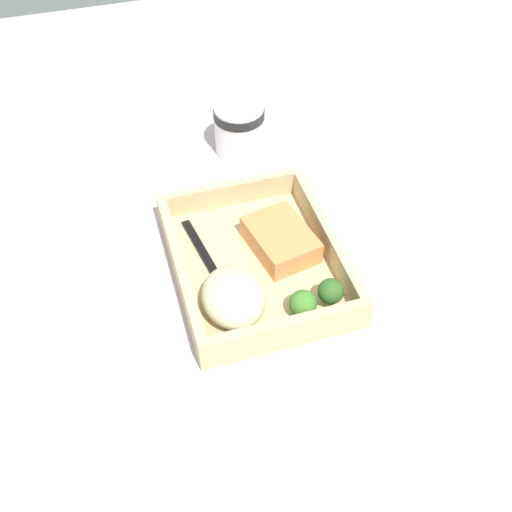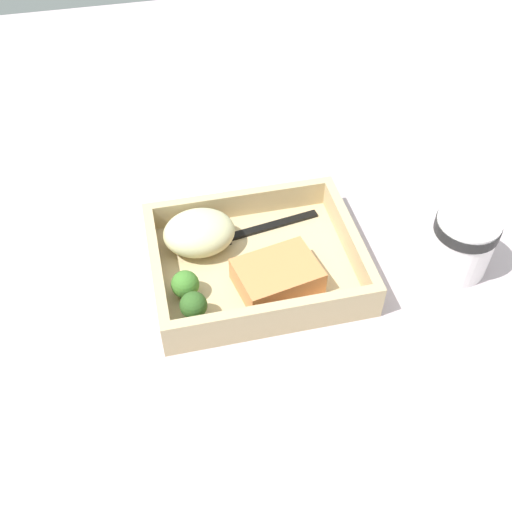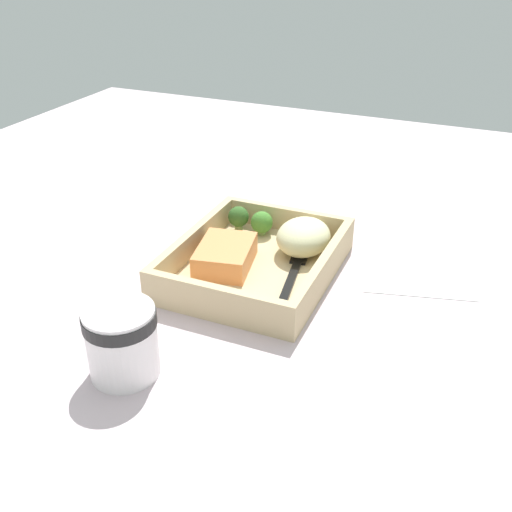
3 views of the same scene
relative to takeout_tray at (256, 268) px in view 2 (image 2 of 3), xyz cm
name	(u,v)px [view 2 (image 2 of 3)]	position (x,y,z in cm)	size (l,w,h in cm)	color
ground_plane	(256,276)	(0.00, 0.00, -1.60)	(160.00, 160.00, 2.00)	#C4B0B8
takeout_tray	(256,268)	(0.00, 0.00, 0.00)	(25.15, 20.32, 1.20)	tan
tray_rim	(256,254)	(0.00, 0.00, 2.38)	(25.15, 20.32, 3.55)	tan
salmon_fillet	(277,276)	(-1.69, 3.79, 2.19)	(9.41, 6.94, 3.19)	#E3864B
mashed_potatoes	(199,233)	(6.16, -4.59, 3.01)	(8.91, 7.39, 4.81)	beige
broccoli_floret_1	(185,285)	(9.03, 2.95, 2.47)	(3.28, 3.28, 3.58)	#7EA863
broccoli_floret_2	(194,306)	(8.59, 6.54, 2.87)	(3.12, 3.12, 3.93)	#7B9959
fork	(253,231)	(-0.91, -5.61, 0.82)	(15.86, 4.11, 0.44)	black
paper_cup	(463,241)	(-24.37, 4.69, 3.84)	(7.63, 7.63, 7.97)	white
receipt_slip	(180,174)	(6.70, -20.89, -0.48)	(7.96, 14.64, 0.24)	white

